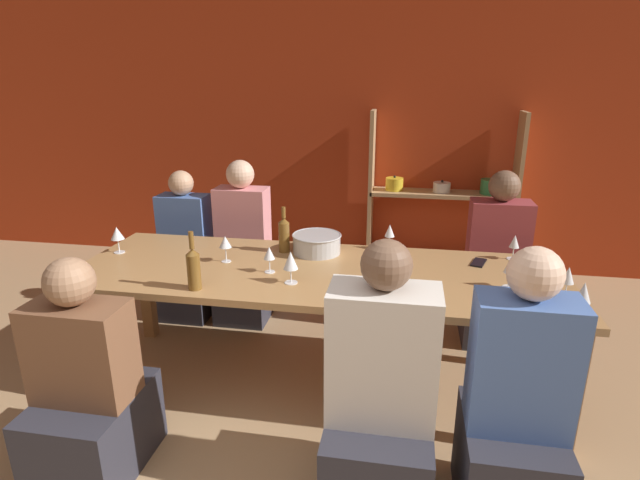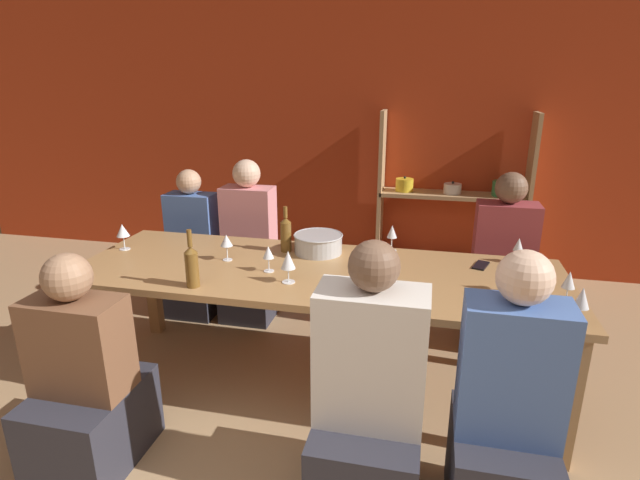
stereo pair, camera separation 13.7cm
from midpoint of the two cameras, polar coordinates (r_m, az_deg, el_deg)
The scene contains 22 objects.
wall_back_red at distance 4.99m, azimuth 4.98°, elevation 12.35°, with size 8.80×0.06×2.70m.
shelf_unit at distance 4.90m, azimuth 15.40°, elevation 1.99°, with size 1.36×0.30×1.56m.
dining_table at distance 2.95m, azimuth 0.91°, elevation -4.78°, with size 2.84×0.98×0.78m.
mixing_bowl at distance 3.18m, azimuth 1.03°, elevation -0.33°, with size 0.32×0.32×0.12m.
wine_bottle_green at distance 2.71m, azimuth -13.05°, elevation -2.86°, with size 0.07×0.07×0.32m.
wine_bottle_dark at distance 3.19m, azimuth -2.70°, elevation 0.73°, with size 0.07×0.07×0.30m.
wine_glass_white_a at distance 3.24m, azimuth 22.87°, elevation -0.62°, with size 0.07×0.07×0.16m.
wine_glass_empty_a at distance 2.86m, azimuth -4.56°, elevation -1.51°, with size 0.06×0.06×0.15m.
wine_glass_empty_b at distance 3.23m, azimuth 9.44°, elevation 0.83°, with size 0.07×0.07×0.17m.
wine_glass_red_a at distance 2.80m, azimuth 27.84°, elevation -4.18°, with size 0.06×0.06×0.16m.
wine_glass_red_b at distance 3.44m, azimuth -20.58°, elevation 0.94°, with size 0.08×0.08×0.17m.
wine_glass_white_b at distance 2.56m, azimuth 29.12°, elevation -5.93°, with size 0.07×0.07×0.18m.
wine_glass_empty_c at distance 2.79m, azimuth 22.28°, elevation -3.13°, with size 0.07×0.07×0.17m.
wine_glass_red_c at distance 3.07m, azimuth -9.39°, elevation -0.15°, with size 0.07×0.07×0.16m.
wine_glass_empty_d at distance 2.70m, azimuth -2.22°, elevation -2.37°, with size 0.08×0.08×0.18m.
cell_phone at distance 3.14m, azimuth 19.11°, elevation -2.76°, with size 0.11×0.16×0.01m.
person_near_a at distance 2.34m, azimuth 21.93°, elevation -19.80°, with size 0.40×0.50×1.25m.
person_far_a at distance 3.98m, azimuth -6.98°, elevation -2.27°, with size 0.40×0.50×1.26m.
person_near_b at distance 2.29m, azimuth 7.39°, elevation -19.57°, with size 0.45×0.56×1.26m.
person_far_b at distance 4.15m, azimuth -13.16°, elevation -2.30°, with size 0.38×0.48×1.17m.
person_near_c at distance 2.75m, azimuth -23.81°, elevation -15.53°, with size 0.45×0.56×1.10m.
person_far_c at distance 3.80m, azimuth 20.85°, elevation -4.56°, with size 0.41×0.51×1.25m.
Camera 2 is at (0.74, -1.07, 1.85)m, focal length 28.00 mm.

